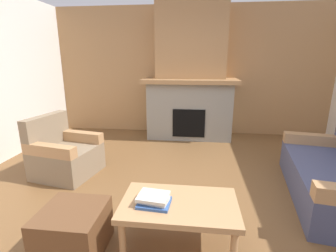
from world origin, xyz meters
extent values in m
plane|color=brown|center=(0.00, 0.00, 0.00)|extent=(9.00, 9.00, 0.00)
cube|color=#A87A4C|center=(0.00, 3.00, 1.35)|extent=(6.00, 0.12, 2.70)
cube|color=gray|center=(0.00, 2.59, 0.57)|extent=(1.70, 0.70, 1.15)
cube|color=black|center=(0.00, 2.26, 0.38)|extent=(0.64, 0.08, 0.56)
cube|color=#A87A4C|center=(0.00, 2.54, 1.19)|extent=(1.90, 0.82, 0.08)
cube|color=#A87A4C|center=(0.00, 2.69, 1.97)|extent=(1.40, 0.50, 1.47)
cube|color=#474C6B|center=(1.75, 0.34, 0.20)|extent=(1.13, 1.92, 0.40)
cube|color=tan|center=(1.89, 1.15, 0.48)|extent=(0.85, 0.30, 0.15)
cube|color=#847056|center=(-1.68, 0.58, 0.20)|extent=(0.89, 0.89, 0.40)
cube|color=#847056|center=(-1.98, 0.64, 0.62)|extent=(0.28, 0.77, 0.45)
cube|color=tan|center=(-1.73, 0.28, 0.48)|extent=(0.77, 0.28, 0.15)
cube|color=tan|center=(-1.62, 0.89, 0.48)|extent=(0.77, 0.28, 0.15)
cube|color=tan|center=(0.02, -0.64, 0.41)|extent=(1.00, 0.60, 0.05)
cylinder|color=tan|center=(-0.42, -0.88, 0.19)|extent=(0.06, 0.06, 0.38)
cylinder|color=tan|center=(0.46, -0.88, 0.19)|extent=(0.06, 0.06, 0.38)
cylinder|color=tan|center=(-0.42, -0.40, 0.19)|extent=(0.06, 0.06, 0.38)
cylinder|color=tan|center=(0.46, -0.40, 0.19)|extent=(0.06, 0.06, 0.38)
cube|color=brown|center=(-0.87, -0.81, 0.20)|extent=(0.52, 0.52, 0.40)
cube|color=#335699|center=(-0.19, -0.69, 0.44)|extent=(0.28, 0.24, 0.02)
cube|color=beige|center=(-0.20, -0.69, 0.47)|extent=(0.29, 0.20, 0.03)
cube|color=beige|center=(-0.20, -0.68, 0.50)|extent=(0.28, 0.24, 0.03)
camera|label=1|loc=(0.14, -2.49, 1.61)|focal=26.21mm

